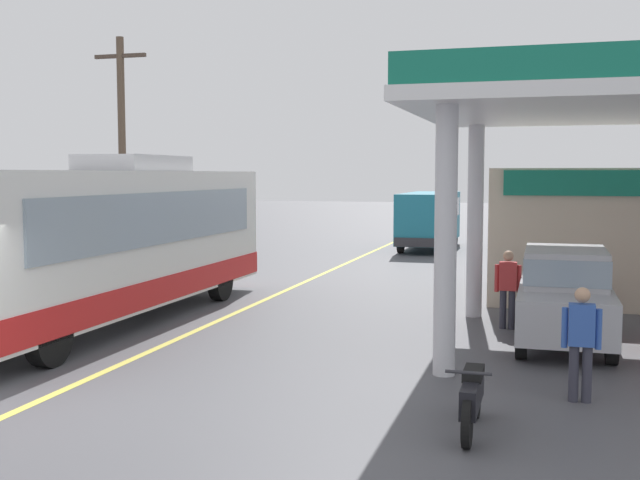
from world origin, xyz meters
TOP-DOWN VIEW (x-y plane):
  - ground at (0.00, 20.00)m, footprint 120.00×120.00m
  - lane_divider_stripe at (0.00, 15.00)m, footprint 0.16×50.00m
  - coach_bus_main at (-2.18, 6.33)m, footprint 2.60×11.04m
  - car_at_pump at (7.34, 6.84)m, footprint 1.70×4.20m
  - minibus_opposing_lane at (2.11, 24.86)m, footprint 2.04×6.13m
  - motorcycle_parked_forecourt at (6.11, 1.09)m, footprint 0.55×1.80m
  - pedestrian_near_pump at (6.22, 7.93)m, footprint 0.55×0.22m
  - pedestrian_by_shop at (7.48, 2.82)m, footprint 0.55×0.22m
  - utility_pole_roadside at (-6.25, 13.72)m, footprint 1.80×0.24m

SIDE VIEW (x-z plane):
  - ground at x=0.00m, z-range 0.00..0.00m
  - lane_divider_stripe at x=0.00m, z-range 0.00..0.01m
  - motorcycle_parked_forecourt at x=6.11m, z-range -0.02..0.90m
  - pedestrian_near_pump at x=6.22m, z-range 0.10..1.76m
  - pedestrian_by_shop at x=7.48m, z-range 0.10..1.76m
  - car_at_pump at x=7.34m, z-range 0.10..1.92m
  - minibus_opposing_lane at x=2.11m, z-range 0.25..2.69m
  - coach_bus_main at x=-2.18m, z-range -0.12..3.56m
  - utility_pole_roadside at x=-6.25m, z-range 0.18..7.80m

